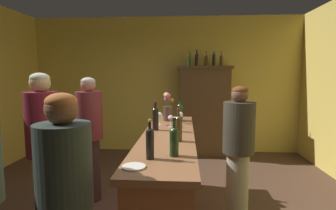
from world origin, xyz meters
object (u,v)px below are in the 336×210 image
(display_bottle_left, at_px, (189,59))
(display_bottle_right, at_px, (221,60))
(wine_bottle_chardonnay, at_px, (150,142))
(display_bottle_midleft, at_px, (197,59))
(patron_near_entrance, at_px, (43,148))
(bar_counter, at_px, (168,181))
(wine_bottle_rose, at_px, (180,111))
(patron_in_navy, at_px, (90,133))
(wine_glass_mid, at_px, (159,116))
(wine_glass_front, at_px, (180,116))
(display_bottle_midright, at_px, (214,59))
(wine_glass_spare, at_px, (176,121))
(wine_glass_rear, at_px, (171,118))
(display_cabinet, at_px, (204,109))
(bartender, at_px, (238,148))
(wine_bottle_pinot, at_px, (155,117))
(wine_bottle_malbec, at_px, (178,127))
(wine_bottle_merlot, at_px, (174,140))
(cheese_plate, at_px, (134,167))
(patron_tall, at_px, (66,200))
(flower_arrangement, at_px, (168,108))
(display_bottle_center, at_px, (206,59))

(display_bottle_left, xyz_separation_m, display_bottle_right, (0.64, 0.00, -0.00))
(wine_bottle_chardonnay, height_order, display_bottle_midleft, display_bottle_midleft)
(patron_near_entrance, bearing_deg, bar_counter, -3.16)
(display_bottle_left, bearing_deg, wine_bottle_rose, -94.73)
(patron_in_navy, bearing_deg, wine_glass_mid, 20.97)
(wine_glass_front, distance_m, display_bottle_midright, 2.32)
(wine_glass_front, relative_size, wine_glass_spare, 0.93)
(wine_glass_rear, bearing_deg, display_cabinet, 75.86)
(wine_glass_mid, height_order, display_bottle_right, display_bottle_right)
(display_bottle_midleft, relative_size, bartender, 0.21)
(wine_bottle_pinot, xyz_separation_m, display_bottle_midleft, (0.56, 2.50, 0.81))
(bar_counter, relative_size, wine_glass_front, 15.95)
(wine_bottle_malbec, distance_m, wine_bottle_chardonnay, 0.58)
(display_bottle_midright, bearing_deg, wine_bottle_chardonnay, -103.24)
(wine_bottle_merlot, xyz_separation_m, display_bottle_midleft, (0.31, 3.46, 0.83))
(wine_bottle_rose, height_order, wine_glass_front, wine_bottle_rose)
(wine_bottle_pinot, relative_size, wine_glass_front, 2.18)
(cheese_plate, distance_m, display_bottle_right, 4.00)
(wine_glass_front, height_order, patron_tall, patron_tall)
(bartender, bearing_deg, wine_bottle_rose, -53.59)
(wine_bottle_pinot, height_order, display_bottle_right, display_bottle_right)
(display_bottle_left, distance_m, display_bottle_midright, 0.49)
(flower_arrangement, height_order, cheese_plate, flower_arrangement)
(wine_glass_rear, bearing_deg, patron_tall, -110.38)
(wine_glass_spare, bearing_deg, wine_glass_rear, 104.52)
(display_bottle_center, relative_size, patron_tall, 0.20)
(bar_counter, distance_m, wine_bottle_rose, 1.12)
(display_bottle_left, xyz_separation_m, patron_near_entrance, (-1.48, -3.00, -1.04))
(cheese_plate, bearing_deg, display_bottle_midleft, 81.29)
(wine_bottle_pinot, relative_size, wine_glass_spare, 2.02)
(bar_counter, xyz_separation_m, patron_tall, (-0.59, -1.16, 0.33))
(display_bottle_midleft, bearing_deg, wine_bottle_pinot, -102.67)
(wine_bottle_malbec, bearing_deg, wine_glass_front, 90.03)
(display_bottle_right, relative_size, bartender, 0.19)
(flower_arrangement, distance_m, cheese_plate, 1.88)
(flower_arrangement, height_order, display_bottle_center, display_bottle_center)
(wine_bottle_pinot, height_order, bartender, bartender)
(display_bottle_midleft, bearing_deg, wine_glass_front, -97.89)
(display_bottle_right, bearing_deg, wine_bottle_merlot, -103.10)
(bar_counter, bearing_deg, wine_glass_spare, 64.84)
(display_bottle_left, bearing_deg, wine_glass_rear, -96.35)
(wine_bottle_malbec, distance_m, display_bottle_left, 3.11)
(wine_bottle_chardonnay, bearing_deg, display_bottle_midleft, 82.19)
(wine_bottle_malbec, distance_m, display_bottle_right, 3.20)
(display_bottle_midleft, bearing_deg, display_bottle_left, -180.00)
(wine_bottle_malbec, distance_m, cheese_plate, 0.81)
(patron_near_entrance, height_order, patron_tall, patron_near_entrance)
(wine_glass_front, distance_m, cheese_plate, 1.70)
(display_bottle_midright, height_order, patron_in_navy, display_bottle_midright)
(wine_glass_rear, xyz_separation_m, display_bottle_center, (0.59, 2.29, 0.84))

